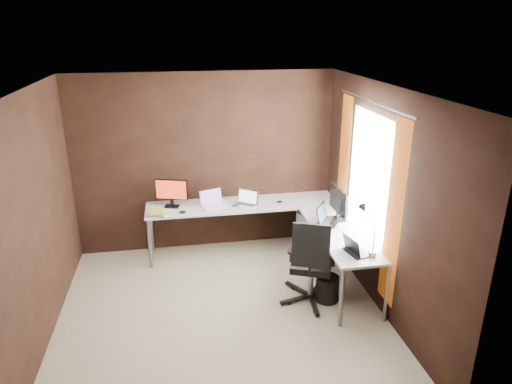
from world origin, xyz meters
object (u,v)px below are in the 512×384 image
laptop_black_big (326,219)px  monitor_right (339,202)px  laptop_silver (246,202)px  desk_lamp (367,223)px  laptop_white (213,203)px  book_stack (157,213)px  office_chair (311,277)px  drawer_pedestal (315,237)px  monitor_left (171,191)px  wastebasket (327,288)px  laptop_black_small (355,249)px

laptop_black_big → monitor_right: bearing=-39.4°
laptop_silver → desk_lamp: desk_lamp is taller
laptop_white → book_stack: bearing=175.9°
monitor_right → office_chair: monitor_right is taller
drawer_pedestal → laptop_silver: laptop_silver is taller
monitor_left → desk_lamp: desk_lamp is taller
monitor_right → wastebasket: monitor_right is taller
drawer_pedestal → laptop_black_small: 1.39m
book_stack → laptop_white: bearing=14.6°
monitor_left → laptop_black_big: (1.90, -0.87, -0.17)m
laptop_black_big → book_stack: 2.19m
laptop_white → desk_lamp: desk_lamp is taller
laptop_black_big → laptop_black_small: bearing=-142.3°
wastebasket → laptop_silver: bearing=119.3°
monitor_left → wastebasket: monitor_left is taller
book_stack → laptop_black_small: bearing=-34.1°
drawer_pedestal → laptop_black_small: laptop_black_small is taller
monitor_left → laptop_black_small: 2.60m
monitor_left → laptop_white: (0.54, -0.07, -0.17)m
laptop_white → wastebasket: laptop_white is taller
desk_lamp → office_chair: desk_lamp is taller
laptop_silver → laptop_black_small: size_ratio=1.12×
office_chair → monitor_left: bearing=159.1°
laptop_black_small → book_stack: laptop_black_small is taller
laptop_silver → wastebasket: laptop_silver is taller
laptop_white → book_stack: 0.77m
monitor_left → laptop_black_small: bearing=-24.0°
monitor_left → laptop_black_big: 2.10m
laptop_white → office_chair: (1.00, -1.38, -0.47)m
wastebasket → drawer_pedestal: bearing=80.9°
laptop_black_big → wastebasket: 0.88m
monitor_right → laptop_silver: size_ratio=1.36×
laptop_silver → book_stack: bearing=-136.9°
book_stack → wastebasket: (1.95, -1.21, -0.61)m
book_stack → wastebasket: book_stack is taller
laptop_black_big → wastebasket: (-0.15, -0.60, -0.62)m
drawer_pedestal → laptop_black_big: (-0.02, -0.46, 0.48)m
drawer_pedestal → monitor_left: size_ratio=1.39×
monitor_right → laptop_black_small: 0.92m
laptop_white → laptop_black_small: laptop_white is taller
laptop_black_big → office_chair: office_chair is taller
laptop_white → wastebasket: size_ratio=1.19×
wastebasket → book_stack: bearing=148.2°
laptop_black_big → desk_lamp: size_ratio=0.71×
drawer_pedestal → book_stack: (-2.12, 0.15, 0.46)m
drawer_pedestal → laptop_white: (-1.37, 0.34, 0.48)m
laptop_white → drawer_pedestal: bearing=-32.8°
drawer_pedestal → monitor_right: size_ratio=1.17×
monitor_right → laptop_white: bearing=61.5°
wastebasket → laptop_black_big: bearing=75.9°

